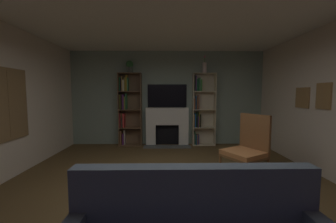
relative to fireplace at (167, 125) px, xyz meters
The scene contains 10 objects.
ground_plane 3.20m from the fireplace, 90.00° to the right, with size 7.85×7.85×0.00m, color brown.
wall_back_accent 0.81m from the fireplace, 90.00° to the left, with size 5.81×0.06×2.78m, color gray.
ceiling 3.84m from the fireplace, 90.00° to the right, with size 5.81×6.66×0.06m, color white.
fireplace is the anchor object (origin of this frame).
tv 0.87m from the fireplace, 90.00° to the left, with size 1.16×0.06×0.68m, color black.
bookshelf_left 1.27m from the fireplace, behind, with size 0.66×0.32×2.12m.
bookshelf_right 1.11m from the fireplace, ahead, with size 0.66×0.29×2.12m.
potted_plant 2.04m from the fireplace, behind, with size 0.20×0.20×0.35m.
vase_with_flowers 2.01m from the fireplace, ahead, with size 0.12×0.12×0.50m.
armchair 2.78m from the fireplace, 57.95° to the right, with size 0.87×0.87×1.15m.
Camera 1 is at (-0.06, -3.02, 1.54)m, focal length 22.42 mm.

